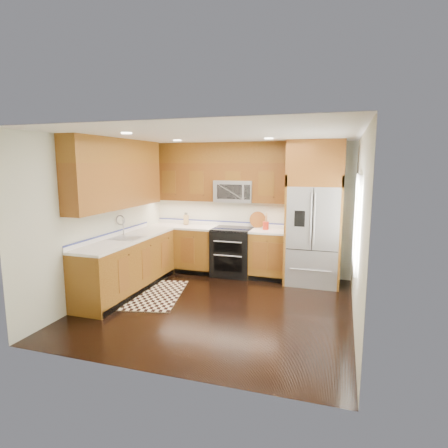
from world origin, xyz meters
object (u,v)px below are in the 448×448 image
(rug, at_px, (154,294))
(refrigerator, at_px, (314,213))
(range, at_px, (233,252))
(knife_block, at_px, (186,220))
(utensil_crock, at_px, (266,224))

(rug, bearing_deg, refrigerator, 18.32)
(range, xyz_separation_m, knife_block, (-1.05, 0.16, 0.57))
(knife_block, height_order, utensil_crock, utensil_crock)
(range, bearing_deg, refrigerator, -1.40)
(range, distance_m, knife_block, 1.21)
(range, relative_size, utensil_crock, 2.90)
(range, relative_size, refrigerator, 0.36)
(range, bearing_deg, knife_block, 171.55)
(range, bearing_deg, rug, -122.24)
(refrigerator, xyz_separation_m, knife_block, (-2.60, 0.19, -0.26))
(rug, distance_m, utensil_crock, 2.47)
(range, bearing_deg, utensil_crock, 5.91)
(knife_block, relative_size, utensil_crock, 0.77)
(refrigerator, bearing_deg, range, 178.60)
(range, height_order, rug, range)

